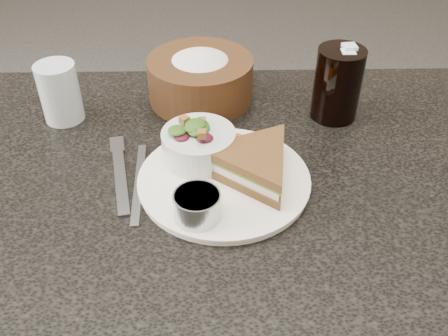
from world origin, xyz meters
TOP-DOWN VIEW (x-y plane):
  - dining_table at (0.00, 0.00)m, footprint 1.00×0.70m
  - dinner_plate at (0.01, -0.02)m, footprint 0.26×0.26m
  - sandwich at (0.06, -0.01)m, footprint 0.25×0.25m
  - salad_bowl at (-0.03, 0.03)m, footprint 0.15×0.15m
  - dressing_ramekin at (-0.03, -0.10)m, footprint 0.09×0.09m
  - orange_wedge at (0.04, 0.06)m, footprint 0.10×0.10m
  - fork at (-0.15, -0.00)m, footprint 0.05×0.18m
  - knife at (-0.12, -0.02)m, footprint 0.02×0.19m
  - bread_basket at (-0.03, 0.24)m, footprint 0.26×0.26m
  - cola_glass at (0.22, 0.17)m, footprint 0.09×0.09m
  - water_glass at (-0.28, 0.17)m, footprint 0.08×0.08m

SIDE VIEW (x-z plane):
  - dining_table at x=0.00m, z-range 0.00..0.75m
  - knife at x=-0.12m, z-range 0.75..0.75m
  - fork at x=-0.15m, z-range 0.75..0.75m
  - dinner_plate at x=0.01m, z-range 0.75..0.76m
  - orange_wedge at x=0.04m, z-range 0.76..0.79m
  - dressing_ramekin at x=-0.03m, z-range 0.76..0.80m
  - sandwich at x=0.06m, z-range 0.76..0.81m
  - salad_bowl at x=-0.03m, z-range 0.76..0.83m
  - water_glass at x=-0.28m, z-range 0.75..0.86m
  - bread_basket at x=-0.03m, z-range 0.75..0.86m
  - cola_glass at x=0.22m, z-range 0.75..0.89m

